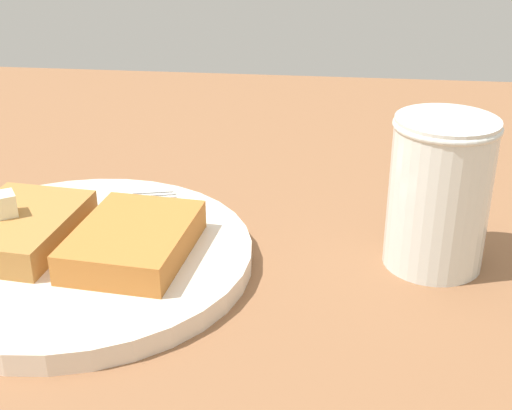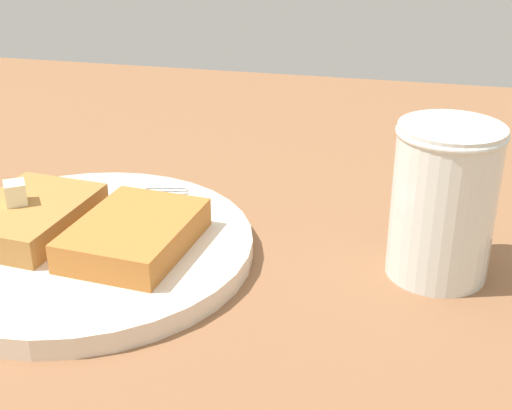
# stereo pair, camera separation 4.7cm
# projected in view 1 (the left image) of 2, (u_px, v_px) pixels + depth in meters

# --- Properties ---
(table_surface) EXTENTS (1.23, 1.23, 0.02)m
(table_surface) POSITION_uv_depth(u_px,v_px,m) (104.00, 379.00, 0.40)
(table_surface) COLOR brown
(table_surface) RESTS_ON ground
(plate) EXTENTS (0.24, 0.24, 0.01)m
(plate) POSITION_uv_depth(u_px,v_px,m) (78.00, 255.00, 0.49)
(plate) COLOR silver
(plate) RESTS_ON table_surface
(toast_slice_left) EXTENTS (0.08, 0.11, 0.02)m
(toast_slice_left) POSITION_uv_depth(u_px,v_px,m) (19.00, 228.00, 0.49)
(toast_slice_left) COLOR #A67136
(toast_slice_left) RESTS_ON plate
(toast_slice_middle) EXTENTS (0.08, 0.11, 0.02)m
(toast_slice_middle) POSITION_uv_depth(u_px,v_px,m) (134.00, 240.00, 0.47)
(toast_slice_middle) COLOR #B36C2F
(toast_slice_middle) RESTS_ON plate
(butter_pat_primary) EXTENTS (0.02, 0.02, 0.02)m
(butter_pat_primary) POSITION_uv_depth(u_px,v_px,m) (4.00, 204.00, 0.48)
(butter_pat_primary) COLOR #F4EEC7
(butter_pat_primary) RESTS_ON toast_slice_left
(fork) EXTENTS (0.16, 0.05, 0.00)m
(fork) POSITION_uv_depth(u_px,v_px,m) (83.00, 202.00, 0.55)
(fork) COLOR silver
(fork) RESTS_ON plate
(syrup_jar) EXTENTS (0.07, 0.07, 0.10)m
(syrup_jar) POSITION_uv_depth(u_px,v_px,m) (439.00, 198.00, 0.47)
(syrup_jar) COLOR #5C270F
(syrup_jar) RESTS_ON table_surface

